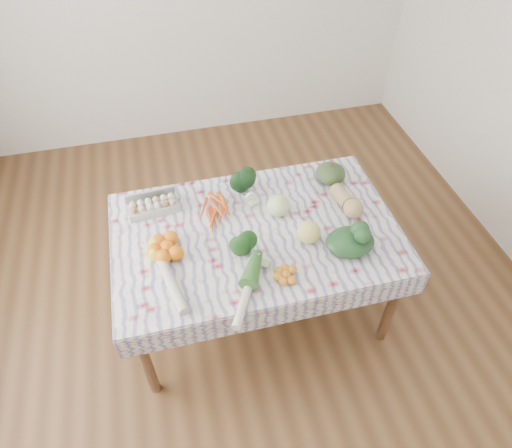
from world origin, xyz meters
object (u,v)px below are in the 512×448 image
Objects in this scene: butternut_squash at (347,200)px; grapefruit at (309,232)px; egg_carton at (153,207)px; dining_table at (256,241)px; kabocha_squash at (331,173)px; cabbage at (278,205)px.

butternut_squash is 1.96× the size of grapefruit.
egg_carton is 1.15× the size of butternut_squash.
kabocha_squash is (0.57, 0.32, 0.15)m from dining_table.
cabbage is at bearing -152.62° from kabocha_squash.
kabocha_squash is 1.39× the size of cabbage.
egg_carton reaches higher than dining_table.
butternut_squash is at bearing -88.18° from kabocha_squash.
egg_carton is 2.19× the size of cabbage.
cabbage is (-0.41, -0.21, 0.01)m from kabocha_squash.
egg_carton is at bearing 164.87° from cabbage.
kabocha_squash is at bearing 82.49° from butternut_squash.
grapefruit reaches higher than kabocha_squash.
grapefruit is at bearing -156.56° from butternut_squash.
cabbage is at bearing 112.70° from grapefruit.
egg_carton is at bearing 151.49° from dining_table.
dining_table is 0.65m from egg_carton.
egg_carton is at bearing -179.19° from kabocha_squash.
kabocha_squash is 0.26m from butternut_squash.
dining_table is 6.13× the size of butternut_squash.
grapefruit is (-0.30, -0.46, 0.00)m from kabocha_squash.
butternut_squash is at bearing 5.63° from dining_table.
dining_table is at bearing -150.85° from kabocha_squash.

